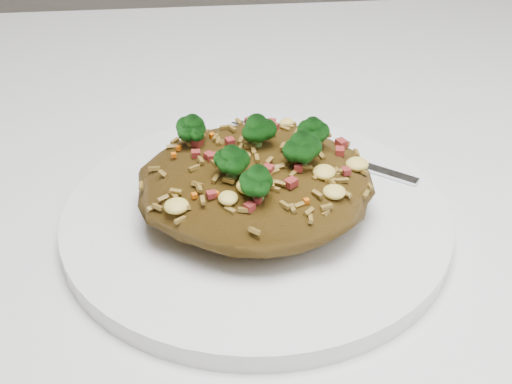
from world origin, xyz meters
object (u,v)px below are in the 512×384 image
at_px(dining_table, 180,293).
at_px(fork, 327,154).
at_px(plate, 256,218).
at_px(fried_rice, 256,173).

bearing_deg(dining_table, fork, 13.65).
distance_m(plate, fried_rice, 0.04).
xyz_separation_m(dining_table, fork, (0.12, 0.03, 0.11)).
distance_m(dining_table, fried_rice, 0.15).
bearing_deg(fried_rice, dining_table, 148.94).
relative_size(dining_table, fork, 8.67).
relative_size(dining_table, fried_rice, 7.62).
bearing_deg(plate, fork, 46.56).
xyz_separation_m(plate, fried_rice, (0.00, -0.00, 0.04)).
height_order(dining_table, fork, fork).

